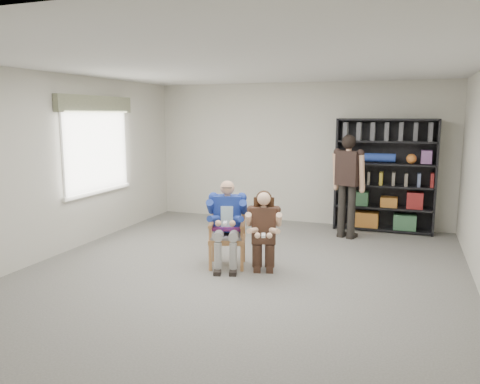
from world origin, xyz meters
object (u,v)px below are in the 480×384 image
at_px(armchair, 227,234).
at_px(standing_man, 347,187).
at_px(seated_man, 227,224).
at_px(bookshelf, 385,176).
at_px(kneeling_woman, 264,233).

distance_m(armchair, standing_man, 2.64).
relative_size(armchair, standing_man, 0.53).
bearing_deg(standing_man, seated_man, -103.29).
bearing_deg(standing_man, bookshelf, 72.47).
bearing_deg(kneeling_woman, bookshelf, 48.95).
bearing_deg(seated_man, armchair, 0.00).
xyz_separation_m(seated_man, standing_man, (1.41, 2.19, 0.28)).
height_order(kneeling_woman, standing_man, standing_man).
xyz_separation_m(kneeling_woman, standing_man, (0.83, 2.31, 0.33)).
xyz_separation_m(armchair, seated_man, (0.00, 0.00, 0.15)).
relative_size(kneeling_woman, standing_man, 0.63).
distance_m(kneeling_woman, bookshelf, 3.42).
relative_size(bookshelf, standing_man, 1.15).
distance_m(bookshelf, standing_man, 0.98).
bearing_deg(seated_man, standing_man, 40.79).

